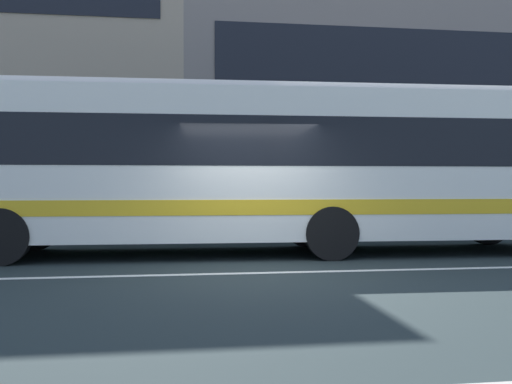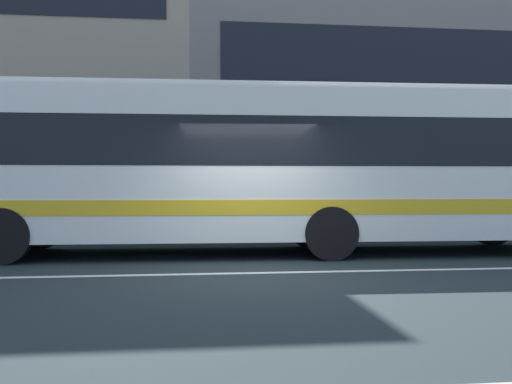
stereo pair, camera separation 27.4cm
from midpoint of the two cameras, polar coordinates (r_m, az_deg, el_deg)
name	(u,v)px [view 1 (the left image)]	position (r m, az deg, el deg)	size (l,w,h in m)	color
ground_plane	(261,273)	(9.26, -0.41, -7.98)	(160.00, 160.00, 0.00)	#222C2C
lane_centre_line	(261,273)	(9.25, -0.41, -7.96)	(60.00, 0.16, 0.01)	silver
hedge_row_far	(160,216)	(15.52, -9.92, -2.34)	(23.77, 1.10, 1.13)	#194922
apartment_block_right	(478,101)	(26.65, 20.72, 8.36)	(25.09, 8.43, 9.88)	gray
transit_bus	(281,164)	(11.78, 1.77, 2.81)	(12.26, 2.94, 3.31)	white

